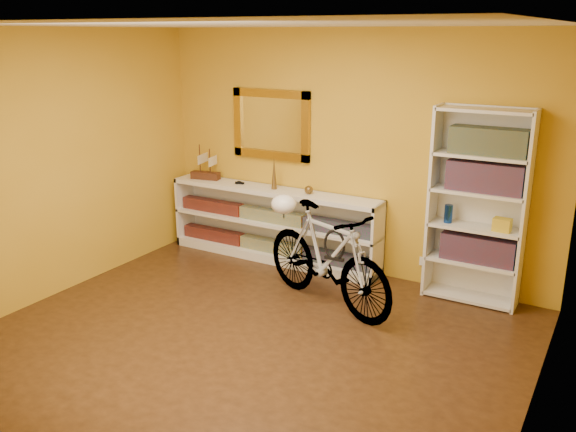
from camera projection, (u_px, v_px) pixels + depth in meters
The scene contains 24 objects.
floor at pixel (247, 343), 5.19m from camera, with size 4.50×4.00×0.01m, color #311B0D.
ceiling at pixel (240, 24), 4.43m from camera, with size 4.50×4.00×0.01m, color silver.
back_wall at pixel (349, 154), 6.47m from camera, with size 4.50×0.01×2.60m, color #BF8D1C.
left_wall at pixel (51, 166), 5.89m from camera, with size 0.01×4.00×2.60m, color #BF8D1C.
right_wall at pixel (548, 243), 3.73m from camera, with size 0.01×4.00×2.60m, color #BF8D1C.
gilt_mirror at pixel (271, 125), 6.82m from camera, with size 0.98×0.06×0.78m, color olive.
wall_socket at pixel (424, 262), 6.33m from camera, with size 0.09×0.01×0.09m, color silver.
console_unit at pixel (273, 225), 6.97m from camera, with size 2.60×0.35×0.85m, color silver, non-canonical shape.
cd_row_lower at pixel (273, 246), 7.03m from camera, with size 2.50×0.13×0.14m, color black.
cd_row_upper at pixel (272, 216), 6.92m from camera, with size 2.50×0.13×0.14m, color #1B537C.
model_ship at pixel (205, 162), 7.24m from camera, with size 0.35×0.13×0.42m, color #381B0F, non-canonical shape.
toy_car at pixel (240, 184), 7.06m from camera, with size 0.00×0.00×0.00m, color black.
bronze_ornament at pixel (274, 173), 6.78m from camera, with size 0.06×0.06×0.37m, color brown.
decorative_orb at pixel (309, 190), 6.61m from camera, with size 0.09×0.09×0.09m, color brown.
bookcase at pixel (477, 208), 5.76m from camera, with size 0.90×0.30×1.90m, color silver, non-canonical shape.
book_row_a at pixel (479, 248), 5.85m from camera, with size 0.70×0.22×0.26m, color maroon.
book_row_b at pixel (486, 177), 5.65m from camera, with size 0.70×0.22×0.28m, color maroon.
book_row_c at pixel (489, 141), 5.55m from camera, with size 0.70×0.22×0.25m, color #16434F.
travel_mug at pixel (448, 214), 5.89m from camera, with size 0.08×0.08×0.18m, color navy.
red_tin at pixel (462, 142), 5.70m from camera, with size 0.14×0.14×0.18m, color maroon.
yellow_bag at pixel (502, 225), 5.64m from camera, with size 0.16×0.11×0.13m, color gold.
bicycle at pixel (327, 257), 5.76m from camera, with size 1.70×0.44×1.00m, color silver.
helmet at pixel (284, 204), 6.13m from camera, with size 0.26×0.25×0.20m, color white.
u_lock at pixel (335, 245), 5.64m from camera, with size 0.22×0.22×0.02m, color black.
Camera 1 is at (2.62, -3.85, 2.55)m, focal length 37.79 mm.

